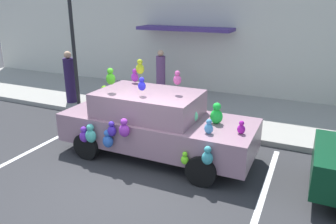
{
  "coord_description": "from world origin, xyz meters",
  "views": [
    {
      "loc": [
        3.14,
        -4.94,
        3.56
      ],
      "look_at": [
        -0.07,
        2.03,
        0.9
      ],
      "focal_mm": 34.68,
      "sensor_mm": 36.0,
      "label": 1
    }
  ],
  "objects_px": {
    "pedestrian_by_lamp": "(161,74)",
    "teddy_bear_on_sidewalk": "(178,107)",
    "pedestrian_walking_past": "(70,79)",
    "street_lamp_post": "(73,35)",
    "plush_covered_car": "(155,123)"
  },
  "relations": [
    {
      "from": "pedestrian_by_lamp",
      "to": "teddy_bear_on_sidewalk",
      "type": "bearing_deg",
      "value": -52.51
    },
    {
      "from": "teddy_bear_on_sidewalk",
      "to": "pedestrian_walking_past",
      "type": "height_order",
      "value": "pedestrian_walking_past"
    },
    {
      "from": "street_lamp_post",
      "to": "pedestrian_by_lamp",
      "type": "xyz_separation_m",
      "value": [
        2.06,
        2.27,
        -1.56
      ]
    },
    {
      "from": "pedestrian_walking_past",
      "to": "pedestrian_by_lamp",
      "type": "relative_size",
      "value": 1.06
    },
    {
      "from": "teddy_bear_on_sidewalk",
      "to": "pedestrian_by_lamp",
      "type": "bearing_deg",
      "value": 127.49
    },
    {
      "from": "plush_covered_car",
      "to": "pedestrian_by_lamp",
      "type": "relative_size",
      "value": 2.71
    },
    {
      "from": "teddy_bear_on_sidewalk",
      "to": "street_lamp_post",
      "type": "height_order",
      "value": "street_lamp_post"
    },
    {
      "from": "plush_covered_car",
      "to": "pedestrian_by_lamp",
      "type": "xyz_separation_m",
      "value": [
        -1.95,
        4.35,
        0.13
      ]
    },
    {
      "from": "teddy_bear_on_sidewalk",
      "to": "pedestrian_walking_past",
      "type": "distance_m",
      "value": 4.04
    },
    {
      "from": "plush_covered_car",
      "to": "pedestrian_walking_past",
      "type": "bearing_deg",
      "value": 153.67
    },
    {
      "from": "plush_covered_car",
      "to": "teddy_bear_on_sidewalk",
      "type": "bearing_deg",
      "value": 99.48
    },
    {
      "from": "street_lamp_post",
      "to": "plush_covered_car",
      "type": "bearing_deg",
      "value": -27.4
    },
    {
      "from": "pedestrian_walking_past",
      "to": "teddy_bear_on_sidewalk",
      "type": "bearing_deg",
      "value": 1.89
    },
    {
      "from": "street_lamp_post",
      "to": "pedestrian_by_lamp",
      "type": "height_order",
      "value": "street_lamp_post"
    },
    {
      "from": "plush_covered_car",
      "to": "teddy_bear_on_sidewalk",
      "type": "distance_m",
      "value": 2.36
    }
  ]
}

